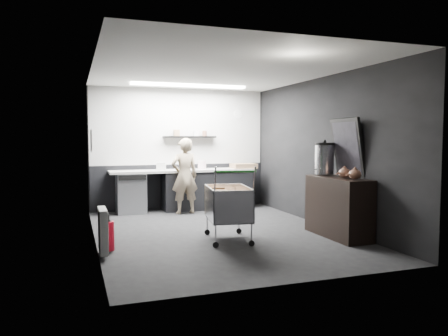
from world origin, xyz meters
name	(u,v)px	position (x,y,z in m)	size (l,w,h in m)	color
floor	(218,232)	(0.00, 0.00, 0.00)	(5.50, 5.50, 0.00)	black
ceiling	(218,71)	(0.00, 0.00, 2.70)	(5.50, 5.50, 0.00)	silver
wall_back	(180,149)	(0.00, 2.75, 1.35)	(5.50, 5.50, 0.00)	black
wall_front	(298,161)	(0.00, -2.75, 1.35)	(5.50, 5.50, 0.00)	black
wall_left	(94,154)	(-2.00, 0.00, 1.35)	(5.50, 5.50, 0.00)	black
wall_right	(322,152)	(2.00, 0.00, 1.35)	(5.50, 5.50, 0.00)	black
kitchen_wall_panel	(180,127)	(0.00, 2.73, 1.85)	(3.95, 0.02, 1.70)	#B7B6B2
dado_panel	(180,186)	(0.00, 2.73, 0.50)	(3.95, 0.02, 1.00)	black
floating_shelf	(190,137)	(0.20, 2.62, 1.62)	(1.20, 0.22, 0.04)	black
wall_clock	(238,114)	(1.40, 2.72, 2.15)	(0.20, 0.20, 0.03)	silver
poster	(91,141)	(-1.98, 1.30, 1.55)	(0.02, 0.30, 0.40)	silver
poster_red_band	(91,137)	(-1.98, 1.30, 1.62)	(0.01, 0.22, 0.10)	red
radiator	(103,231)	(-1.94, -0.90, 0.35)	(0.10, 0.50, 0.60)	silver
ceiling_strip	(189,86)	(0.00, 1.85, 2.67)	(2.40, 0.20, 0.04)	white
prep_counter	(189,189)	(0.14, 2.42, 0.46)	(3.20, 0.61, 0.90)	black
person	(185,176)	(-0.09, 1.97, 0.80)	(0.58, 0.38, 1.59)	beige
shopping_cart	(228,206)	(-0.03, -0.60, 0.54)	(0.76, 1.11, 1.14)	silver
sideboard	(338,199)	(1.75, -0.91, 0.61)	(0.55, 1.28, 1.92)	black
fire_extinguisher	(109,235)	(-1.85, -0.72, 0.25)	(0.15, 0.15, 0.51)	red
cardboard_box	(244,166)	(1.41, 2.37, 0.95)	(0.54, 0.41, 0.11)	#896849
pink_tub	(202,165)	(0.43, 2.42, 0.99)	(0.18, 0.18, 0.18)	#F5D4DC
white_container	(161,166)	(-0.50, 2.37, 0.99)	(0.19, 0.15, 0.17)	silver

